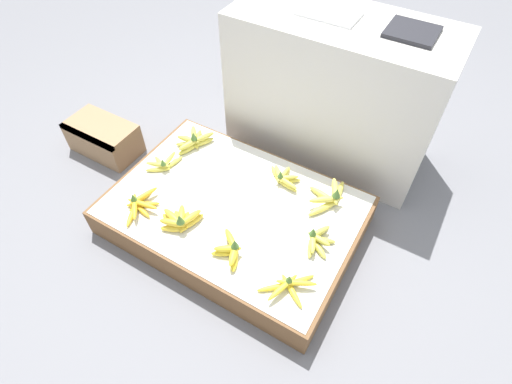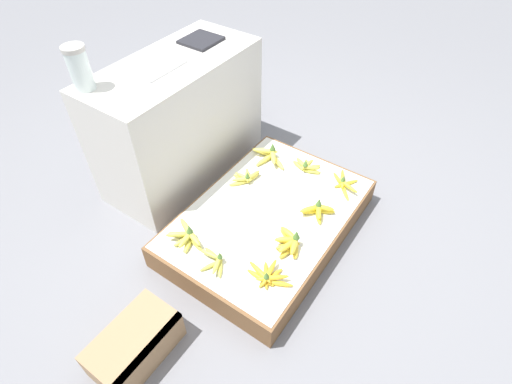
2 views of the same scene
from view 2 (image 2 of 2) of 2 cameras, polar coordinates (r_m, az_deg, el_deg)
The scene contains 16 objects.
ground_plane at distance 2.35m, azimuth 1.70°, elevation -5.47°, with size 10.00×10.00×0.00m, color slate.
display_platform at distance 2.29m, azimuth 1.74°, elevation -4.19°, with size 1.17×0.80×0.16m.
back_vendor_table at distance 2.54m, azimuth -10.80°, elevation 9.99°, with size 1.07×0.48×0.77m.
wooden_crate at distance 1.95m, azimuth -16.89°, elevation -20.15°, with size 0.40×0.23×0.19m.
banana_bunch_front_left at distance 1.94m, azimuth 1.71°, elevation -11.96°, with size 0.17×0.25×0.09m.
banana_bunch_front_midleft at distance 2.05m, azimuth 4.83°, elevation -7.22°, with size 0.18×0.18×0.11m.
banana_bunch_front_midright at distance 2.21m, azimuth 8.84°, elevation -2.58°, with size 0.15×0.17×0.10m.
banana_bunch_front_right at distance 2.41m, azimuth 12.42°, elevation 1.21°, with size 0.21×0.21×0.08m.
banana_bunch_middle_left at distance 2.00m, azimuth -5.87°, elevation -9.73°, with size 0.14×0.18×0.08m.
banana_bunch_middle_right at distance 2.48m, azimuth 7.27°, elevation 3.69°, with size 0.13×0.20×0.10m.
banana_bunch_back_left at distance 2.11m, azimuth -9.87°, elevation -6.23°, with size 0.17×0.23×0.11m.
banana_bunch_back_midright at distance 2.39m, azimuth -1.48°, elevation 2.07°, with size 0.20×0.13×0.09m.
banana_bunch_back_right at distance 2.53m, azimuth 1.89°, elevation 5.27°, with size 0.18×0.28×0.11m.
glass_jar at distance 2.17m, azimuth -23.94°, elevation 15.92°, with size 0.11×0.11×0.22m.
foam_tray_white at distance 2.29m, azimuth -13.86°, elevation 17.00°, with size 0.28×0.17×0.02m.
foam_tray_dark at distance 2.54m, azimuth -7.86°, elevation 20.70°, with size 0.21×0.20×0.02m.
Camera 2 is at (-1.27, -0.80, 1.81)m, focal length 28.00 mm.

